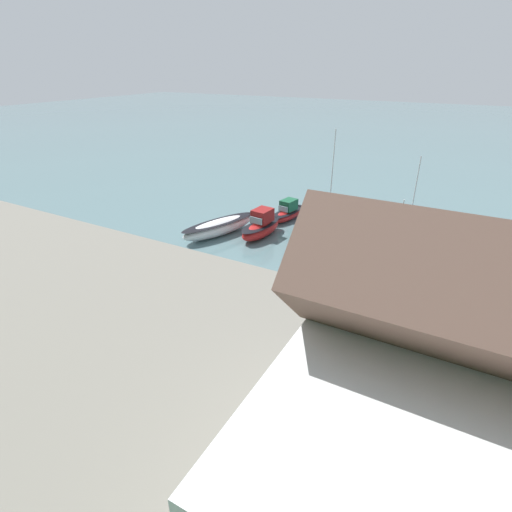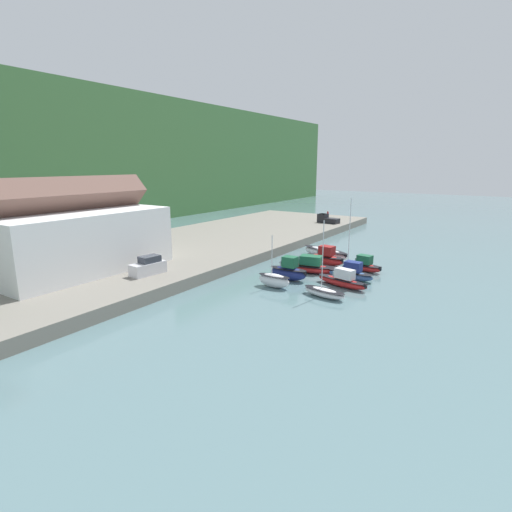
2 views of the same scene
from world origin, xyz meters
name	(u,v)px [view 2 (image 2 of 2)]	position (x,y,z in m)	size (l,w,h in m)	color
ground_plane	(326,279)	(0.00, 0.00, 0.00)	(320.00, 320.00, 0.00)	slate
quay_promenade	(180,250)	(0.00, 25.00, 0.71)	(99.71, 27.56, 1.42)	gray
harbor_clubhouse	(73,236)	(-17.54, 25.65, 5.47)	(20.49, 12.95, 11.26)	white
moored_boat_0	(274,280)	(-6.73, 3.58, 0.88)	(1.53, 4.11, 6.16)	white
moored_boat_1	(288,271)	(-3.13, 3.65, 1.12)	(1.94, 4.97, 3.00)	navy
moored_boat_2	(309,266)	(1.43, 3.12, 0.82)	(3.93, 8.37, 2.30)	red
moored_boat_3	(325,258)	(6.35, 2.92, 1.03)	(2.70, 5.95, 2.78)	red
moored_boat_4	(325,253)	(10.25, 4.62, 0.83)	(4.83, 8.82, 1.58)	white
moored_boat_5	(324,292)	(-6.72, -2.76, 0.55)	(2.53, 5.30, 8.35)	white
moored_boat_6	(343,280)	(-2.09, -3.02, 0.78)	(2.97, 6.84, 2.21)	red
moored_boat_7	(351,273)	(1.22, -2.81, 0.87)	(2.06, 5.92, 10.11)	#33568E
moored_boat_8	(363,265)	(6.09, -2.69, 0.79)	(2.64, 5.57, 2.22)	red
parked_car_0	(148,267)	(-14.30, 16.27, 2.34)	(4.34, 2.17, 2.16)	silver
pickup_truck_0	(327,219)	(36.11, 15.74, 2.24)	(2.52, 4.93, 1.90)	black
person_on_quay	(328,215)	(40.36, 17.36, 2.52)	(0.40, 0.40, 2.14)	#232838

